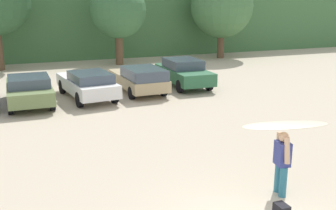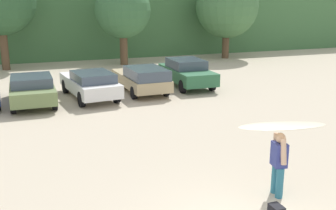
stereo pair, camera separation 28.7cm
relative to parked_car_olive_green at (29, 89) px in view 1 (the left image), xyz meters
The scene contains 9 objects.
hillside_ridge 19.72m from the parked_car_olive_green, 78.93° to the left, with size 108.00×12.00×6.67m, color #427042.
tree_ridge_back 12.63m from the parked_car_olive_green, 55.44° to the left, with size 4.06×4.06×5.99m.
tree_far_right 19.13m from the parked_car_olive_green, 33.73° to the left, with size 5.04×5.04×6.68m.
parked_car_olive_green is the anchor object (origin of this frame).
parked_car_white 2.73m from the parked_car_olive_green, ahead, with size 2.38×4.97×1.39m.
parked_car_tan 5.53m from the parked_car_olive_green, ahead, with size 2.01×4.79×1.40m.
parked_car_forest_green 8.39m from the parked_car_olive_green, ahead, with size 1.96×4.61×1.51m.
person_adult 12.79m from the parked_car_olive_green, 65.44° to the right, with size 0.37×0.67×1.64m.
surfboard_cream 12.87m from the parked_car_olive_green, 65.48° to the right, with size 2.27×1.09×0.09m.
Camera 1 is at (-4.46, -6.55, 4.75)m, focal length 43.32 mm.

